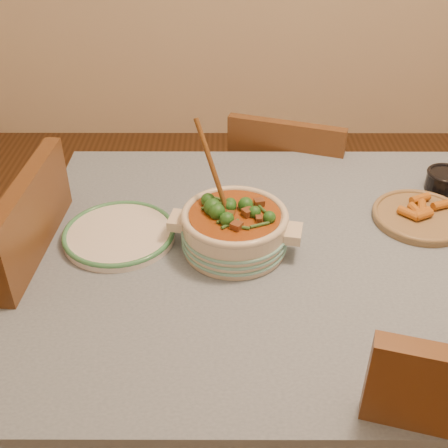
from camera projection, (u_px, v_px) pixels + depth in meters
The scene contains 8 objects.
floor at pixel (327, 432), 1.86m from camera, with size 4.50×4.50×0.00m, color #412612.
dining_table at pixel (353, 279), 1.47m from camera, with size 1.68×1.08×0.76m.
stew_casserole at pixel (234, 226), 1.39m from camera, with size 0.34×0.30×0.32m.
white_plate at pixel (119, 234), 1.46m from camera, with size 0.38×0.38×0.03m.
condiment_bowl at pixel (446, 180), 1.65m from camera, with size 0.15×0.15×0.06m.
fried_plate at pixel (420, 215), 1.53m from camera, with size 0.31×0.31×0.04m.
chair_far at pixel (287, 201), 2.12m from camera, with size 0.50×0.50×0.85m.
chair_left at pixel (13, 307), 1.56m from camera, with size 0.47×0.47×0.96m.
Camera 1 is at (-0.34, -1.13, 1.63)m, focal length 45.00 mm.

